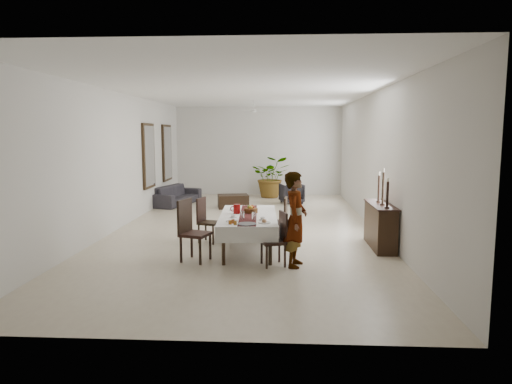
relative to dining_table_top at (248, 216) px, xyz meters
The scene contains 87 objects.
floor 2.17m from the dining_table_top, 95.54° to the left, with size 6.00×12.00×0.00m, color beige.
ceiling 3.28m from the dining_table_top, 95.54° to the left, with size 6.00×12.00×0.02m, color white.
wall_back 8.12m from the dining_table_top, 91.42° to the left, with size 6.00×0.02×3.20m, color silver.
wall_front 4.05m from the dining_table_top, 92.91° to the right, with size 6.00×0.02×3.20m, color silver.
wall_left 3.92m from the dining_table_top, 147.19° to the left, with size 0.02×12.00×3.20m, color silver.
wall_right 3.60m from the dining_table_top, 36.38° to the left, with size 0.02×12.00×3.20m, color silver.
dining_table_top is the anchor object (origin of this frame).
table_leg_fl 1.16m from the dining_table_top, 108.40° to the right, with size 0.06×0.06×0.63m, color black.
table_leg_fr 1.16m from the dining_table_top, 66.19° to the right, with size 0.06×0.06×0.63m, color black.
table_leg_bl 1.16m from the dining_table_top, 113.81° to the left, with size 0.06×0.06×0.63m, color black.
table_leg_br 1.16m from the dining_table_top, 71.60° to the left, with size 0.06×0.06×0.63m, color black.
tablecloth_top 0.03m from the dining_table_top, ahead, with size 1.07×2.34×0.01m, color white.
tablecloth_drape_left 0.54m from the dining_table_top, behind, with size 0.01×2.34×0.27m, color silver.
tablecloth_drape_right 0.54m from the dining_table_top, ahead, with size 0.01×2.34×0.27m, color white.
tablecloth_drape_near 1.17m from the dining_table_top, 87.29° to the right, with size 1.07×0.01×0.27m, color white.
tablecloth_drape_far 1.17m from the dining_table_top, 92.71° to the left, with size 1.07×0.01×0.27m, color white.
table_runner 0.03m from the dining_table_top, ahead, with size 0.32×2.26×0.00m, color #4F1716.
red_pitcher 0.29m from the dining_table_top, 151.74° to the left, with size 0.14×0.14×0.18m, color maroon.
pitcher_handle 0.35m from the dining_table_top, 158.59° to the left, with size 0.11×0.11×0.02m, color maroon.
wine_glass_near 0.61m from the dining_table_top, 76.83° to the right, with size 0.06×0.06×0.15m, color silver.
wine_glass_mid 0.52m from the dining_table_top, 97.60° to the right, with size 0.06×0.06×0.15m, color silver.
teacup_right 0.61m from the dining_table_top, 60.73° to the right, with size 0.08×0.08×0.05m, color white.
saucer_right 0.61m from the dining_table_top, 60.73° to the right, with size 0.14×0.14×0.01m, color silver.
teacup_left 0.42m from the dining_table_top, 127.89° to the right, with size 0.08×0.08×0.05m, color white.
saucer_left 0.42m from the dining_table_top, 127.89° to the right, with size 0.14×0.14×0.01m, color white.
plate_near_right 0.87m from the dining_table_top, 67.16° to the right, with size 0.22×0.22×0.01m, color silver.
bread_near_right 0.87m from the dining_table_top, 67.16° to the right, with size 0.08×0.08×0.08m, color tan.
plate_near_left 0.73m from the dining_table_top, 109.09° to the right, with size 0.22×0.22×0.01m, color silver.
plate_far_left 0.58m from the dining_table_top, 122.90° to the left, with size 0.22×0.22×0.01m, color silver.
serving_tray 0.95m from the dining_table_top, 87.29° to the right, with size 0.33×0.33×0.02m, color #3C3D41.
jam_jar_a 1.00m from the dining_table_top, 98.81° to the right, with size 0.06×0.06×0.07m, color #8A5114.
jam_jar_b 0.97m from the dining_table_top, 104.71° to the right, with size 0.06×0.06×0.07m, color #8E4B14.
jam_jar_c 0.87m from the dining_table_top, 103.65° to the right, with size 0.06×0.06×0.07m, color brown.
fruit_basket 0.24m from the dining_table_top, 81.40° to the left, with size 0.27×0.27×0.09m, color brown.
fruit_red 0.29m from the dining_table_top, 76.20° to the left, with size 0.08×0.08×0.08m, color maroon.
fruit_green 0.29m from the dining_table_top, 90.66° to the left, with size 0.07×0.07×0.07m, color #4B7122.
fruit_yellow 0.24m from the dining_table_top, 78.67° to the left, with size 0.08×0.08×0.08m, color gold.
chair_right_near_seat 1.17m from the dining_table_top, 64.17° to the right, with size 0.39×0.39×0.04m, color black.
chair_right_near_leg_fl 1.41m from the dining_table_top, 58.33° to the right, with size 0.04×0.04×0.38m, color black.
chair_right_near_leg_fr 1.12m from the dining_table_top, 54.01° to the right, with size 0.04×0.04×0.38m, color black.
chair_right_near_leg_bl 1.37m from the dining_table_top, 72.20° to the right, with size 0.04×0.04×0.38m, color black.
chair_right_near_leg_br 1.08m from the dining_table_top, 72.16° to the right, with size 0.04×0.04×0.38m, color black.
chair_right_near_back 1.18m from the dining_table_top, 55.63° to the right, with size 0.39×0.04×0.50m, color black.
chair_right_far_seat 0.90m from the dining_table_top, 51.13° to the left, with size 0.40×0.40×0.05m, color black.
chair_right_far_leg_fl 0.96m from the dining_table_top, 35.70° to the left, with size 0.04×0.04×0.39m, color black.
chair_right_far_leg_fr 1.18m from the dining_table_top, 48.61° to the left, with size 0.04×0.04×0.39m, color black.
chair_right_far_leg_bl 0.79m from the dining_table_top, 55.44° to the left, with size 0.04×0.04×0.39m, color black.
chair_right_far_leg_br 1.05m from the dining_table_top, 65.01° to the left, with size 0.04×0.04×0.39m, color black.
chair_right_far_back 0.97m from the dining_table_top, 42.17° to the left, with size 0.40×0.04×0.51m, color black.
chair_left_near_seat 1.21m from the dining_table_top, 136.63° to the right, with size 0.46×0.46×0.05m, color black.
chair_left_near_leg_fl 1.23m from the dining_table_top, 149.45° to the right, with size 0.05×0.05×0.45m, color black.
chair_left_near_leg_fr 1.52m from the dining_table_top, 139.62° to the right, with size 0.05×0.05×0.45m, color black.
chair_left_near_leg_bl 1.04m from the dining_table_top, 132.04° to the right, with size 0.05×0.05×0.45m, color black.
chair_left_near_leg_br 1.37m from the dining_table_top, 125.30° to the right, with size 0.05×0.05×0.45m, color black.
chair_left_near_back 1.32m from the dining_table_top, 144.70° to the right, with size 0.46×0.04×0.59m, color black.
chair_left_far_seat 1.06m from the dining_table_top, 145.93° to the left, with size 0.39×0.39×0.04m, color black.
chair_left_far_leg_fl 1.32m from the dining_table_top, 141.06° to the left, with size 0.04×0.04×0.39m, color black.
chair_left_far_leg_fr 1.24m from the dining_table_top, 155.98° to the left, with size 0.04×0.04×0.39m, color black.
chair_left_far_leg_bl 1.05m from the dining_table_top, 133.67° to the left, with size 0.04×0.04×0.39m, color black.
chair_left_far_leg_br 0.95m from the dining_table_top, 153.15° to the left, with size 0.04×0.04×0.39m, color black.
chair_left_far_back 1.20m from the dining_table_top, 148.48° to the left, with size 0.39×0.04×0.50m, color black.
woman 1.36m from the dining_table_top, 50.01° to the right, with size 0.59×0.38×1.61m, color gray.
sideboard_body 2.61m from the dining_table_top, ahead, with size 0.37×1.40×0.84m, color black.
sideboard_top 2.61m from the dining_table_top, ahead, with size 0.41×1.45×0.03m, color black.
candlestick_near_base 2.60m from the dining_table_top, ahead, with size 0.09×0.09×0.03m, color black.
candlestick_near_shaft 2.63m from the dining_table_top, ahead, with size 0.05×0.05×0.47m, color black.
candlestick_near_candle 2.69m from the dining_table_top, ahead, with size 0.03×0.03×0.07m, color #EEEBCE.
candlestick_mid_base 2.60m from the dining_table_top, ahead, with size 0.09×0.09×0.03m, color black.
candlestick_mid_shaft 2.64m from the dining_table_top, ahead, with size 0.05×0.05×0.61m, color black.
candlestick_mid_candle 2.73m from the dining_table_top, ahead, with size 0.03×0.03×0.07m, color beige.
candlestick_far_base 2.65m from the dining_table_top, 12.62° to the left, with size 0.09×0.09×0.03m, color black.
candlestick_far_shaft 2.69m from the dining_table_top, 12.62° to the left, with size 0.05×0.05×0.51m, color black.
candlestick_far_candle 2.76m from the dining_table_top, 12.62° to the left, with size 0.03×0.03×0.07m, color beige.
sofa 6.19m from the dining_table_top, 115.79° to the left, with size 2.05×0.80×0.60m, color #2D292F.
armchair 6.11m from the dining_table_top, 80.89° to the left, with size 0.68×0.70×0.64m, color #262328.
coffee_table 5.08m from the dining_table_top, 99.31° to the left, with size 0.90×0.60×0.40m, color black.
potted_plant 7.38m from the dining_table_top, 87.76° to the left, with size 1.31×1.13×1.45m, color #275522.
mirror_frame_near 5.39m from the dining_table_top, 126.55° to the left, with size 0.06×1.05×1.85m, color black.
mirror_glass_near 5.37m from the dining_table_top, 126.24° to the left, with size 0.01×0.90×1.70m, color white.
mirror_frame_far 7.17m from the dining_table_top, 116.41° to the left, with size 0.06×1.05×1.85m, color black.
mirror_glass_far 7.15m from the dining_table_top, 116.16° to the left, with size 0.01×0.90×1.70m, color silver.
fan_rod 5.63m from the dining_table_top, 92.26° to the left, with size 0.04×0.04×0.20m, color white.
fan_hub 5.54m from the dining_table_top, 92.26° to the left, with size 0.16×0.16×0.08m, color white.
fan_blade_n 5.86m from the dining_table_top, 92.12° to the left, with size 0.10×0.55×0.01m, color silver.
fan_blade_s 5.22m from the dining_table_top, 92.43° to the left, with size 0.10×0.55×0.01m, color silver.
fan_blade_e 5.54m from the dining_table_top, 88.30° to the left, with size 0.55×0.10×0.01m, color silver.
fan_blade_w 5.57m from the dining_table_top, 96.20° to the left, with size 0.55×0.10×0.01m, color silver.
Camera 1 is at (0.82, -10.65, 2.23)m, focal length 32.00 mm.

